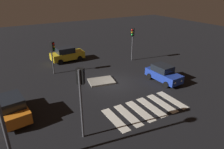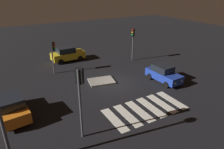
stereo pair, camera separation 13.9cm
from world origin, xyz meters
The scene contains 9 objects.
ground_plane centered at (0.00, 0.00, 0.00)m, with size 80.00×80.00×0.00m, color black.
traffic_island centered at (-0.77, 0.85, 0.09)m, with size 2.86×2.36×0.18m.
car_blue centered at (4.88, -2.11, 0.83)m, with size 2.00×3.97×1.70m.
car_orange centered at (-9.34, -1.35, 0.90)m, with size 2.35×4.35×1.83m.
car_yellow centered at (-1.66, 8.89, 0.91)m, with size 4.35×2.16×1.86m.
traffic_light_south centered at (-5.52, -5.85, 3.60)m, with size 0.54×0.53×4.76m.
traffic_light_west centered at (-4.29, 5.41, 2.77)m, with size 0.54×0.53×3.66m.
traffic_light_north centered at (5.73, 4.75, 3.24)m, with size 0.53×0.54×4.28m.
crosswalk_near centered at (0.00, -5.43, 0.01)m, with size 6.45×3.20×0.02m.
Camera 2 is at (-9.21, -16.19, 9.09)m, focal length 32.70 mm.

